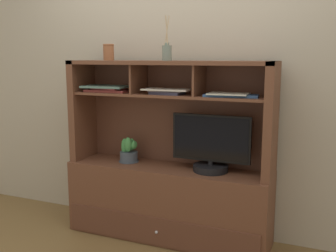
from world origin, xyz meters
The scene contains 10 objects.
floor_plane centered at (0.00, 0.00, -0.01)m, with size 6.00×6.00×0.02m, color brown.
back_wall centered at (0.00, 0.24, 1.40)m, with size 6.00×0.02×2.80m, color #B0A690.
media_console centered at (0.00, 0.01, 0.43)m, with size 1.63×0.45×1.41m.
tv_monitor centered at (0.35, 0.00, 0.77)m, with size 0.60×0.26×0.43m.
potted_orchid centered at (-0.35, 0.01, 0.66)m, with size 0.17×0.17×0.21m.
magazine_stack_left centered at (0.01, -0.04, 1.18)m, with size 0.37×0.18×0.04m.
magazine_stack_centre centered at (0.50, -0.04, 1.17)m, with size 0.40×0.21×0.03m.
magazine_stack_right centered at (-0.52, -0.03, 1.19)m, with size 0.38×0.25×0.05m.
diffuser_bottle centered at (0.00, -0.02, 1.47)m, with size 0.07×0.07×0.33m.
ceramic_vase centered at (-0.53, 0.02, 1.48)m, with size 0.09×0.09×0.13m.
Camera 1 is at (1.17, -2.78, 1.44)m, focal length 42.26 mm.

